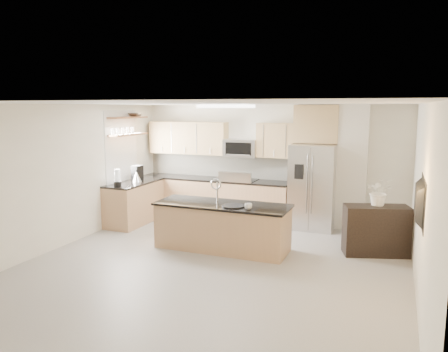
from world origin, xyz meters
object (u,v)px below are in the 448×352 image
at_px(credenza, 376,230).
at_px(coffee_maker, 137,173).
at_px(cup, 248,206).
at_px(bowl, 135,114).
at_px(range, 239,200).
at_px(microwave, 241,148).
at_px(flower_vase, 380,185).
at_px(television, 415,201).
at_px(blender, 117,179).
at_px(refrigerator, 313,187).
at_px(kettle, 137,176).
at_px(island, 222,226).
at_px(platter, 233,206).

distance_m(credenza, coffee_maker, 5.16).
bearing_deg(cup, bowl, 153.29).
height_order(range, microwave, microwave).
height_order(coffee_maker, flower_vase, flower_vase).
relative_size(flower_vase, television, 0.68).
height_order(cup, blender, blender).
bearing_deg(range, coffee_maker, -156.85).
distance_m(refrigerator, credenza, 1.92).
distance_m(blender, kettle, 0.64).
relative_size(island, coffee_maker, 7.13).
xyz_separation_m(refrigerator, television, (1.85, -3.07, 0.46)).
xyz_separation_m(microwave, coffee_maker, (-2.10, -1.02, -0.55)).
relative_size(range, television, 1.06).
xyz_separation_m(cup, blender, (-3.06, 0.62, 0.19)).
relative_size(blender, coffee_maker, 1.06).
xyz_separation_m(kettle, coffee_maker, (-0.07, 0.13, 0.04)).
xyz_separation_m(island, coffee_maker, (-2.50, 1.14, 0.66)).
height_order(kettle, flower_vase, flower_vase).
height_order(island, platter, island).
relative_size(range, credenza, 1.05).
height_order(blender, television, television).
distance_m(bowl, flower_vase, 5.43).
relative_size(refrigerator, blender, 4.92).
bearing_deg(bowl, coffee_maker, -57.37).
relative_size(microwave, island, 0.31).
bearing_deg(island, cup, -23.01).
distance_m(refrigerator, television, 3.62).
xyz_separation_m(cup, television, (2.53, -0.84, 0.46)).
xyz_separation_m(refrigerator, blender, (-3.73, -1.61, 0.19)).
xyz_separation_m(range, cup, (0.98, -2.28, 0.42)).
relative_size(cup, flower_vase, 0.18).
xyz_separation_m(coffee_maker, television, (5.61, -2.22, 0.27)).
bearing_deg(cup, range, 113.27).
relative_size(microwave, television, 0.71).
bearing_deg(television, bowl, 66.81).
relative_size(platter, television, 0.36).
bearing_deg(range, cup, -66.73).
height_order(kettle, coffee_maker, coffee_maker).
xyz_separation_m(microwave, blender, (-2.07, -1.78, -0.55)).
relative_size(refrigerator, coffee_maker, 5.24).
relative_size(island, bowl, 5.84).
xyz_separation_m(microwave, bowl, (-2.25, -0.78, 0.76)).
height_order(refrigerator, kettle, refrigerator).
height_order(bowl, flower_vase, bowl).
bearing_deg(island, range, 101.58).
height_order(cup, television, television).
distance_m(credenza, kettle, 5.07).
height_order(credenza, television, television).
height_order(refrigerator, bowl, bowl).
bearing_deg(credenza, platter, -177.50).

